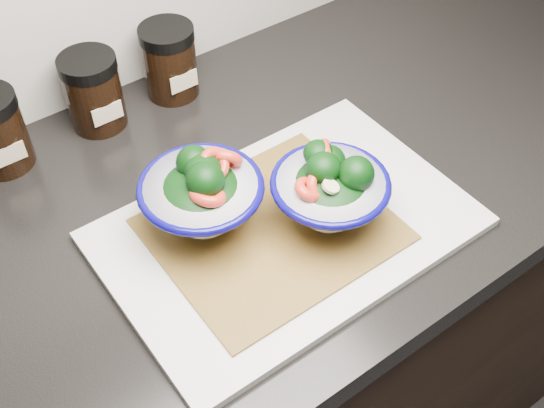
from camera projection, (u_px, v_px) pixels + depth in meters
countertop at (135, 258)px, 0.86m from camera, size 3.50×0.60×0.04m
cutting_board at (287, 229)px, 0.86m from camera, size 0.45×0.30×0.01m
bamboo_mat at (272, 229)px, 0.85m from camera, size 0.28×0.24×0.00m
bowl_left at (202, 196)px, 0.82m from camera, size 0.15×0.15×0.11m
bowl_right at (330, 191)px, 0.82m from camera, size 0.15×0.15×0.11m
spice_jar_d at (93, 92)px, 0.97m from camera, size 0.08×0.08×0.11m
spice_jar_e at (170, 61)px, 1.02m from camera, size 0.08×0.08×0.11m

